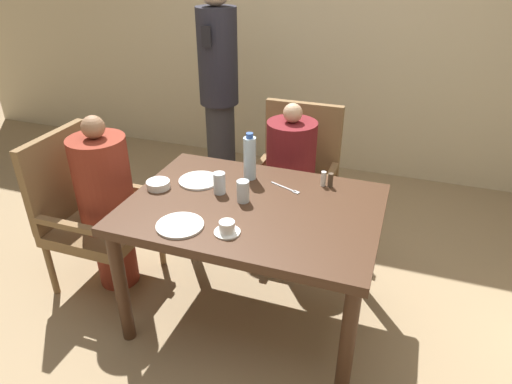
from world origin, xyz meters
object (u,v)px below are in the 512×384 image
diner_in_far_chair (290,178)px  glass_tall_mid (243,191)px  teacup_with_saucer (227,228)px  chair_far_side (296,174)px  chair_left_side (87,209)px  diner_in_left_chair (107,203)px  standing_host (219,88)px  plate_main_left (199,180)px  plate_main_right (180,225)px  glass_tall_near (219,183)px  bowl_small (159,184)px  water_bottle (250,158)px

diner_in_far_chair → glass_tall_mid: 0.76m
teacup_with_saucer → chair_far_side: bearing=88.8°
chair_left_side → diner_in_left_chair: 0.17m
diner_in_far_chair → standing_host: standing_host is taller
chair_far_side → plate_main_left: size_ratio=4.23×
diner_in_left_chair → diner_in_far_chair: 1.16m
chair_left_side → glass_tall_mid: size_ratio=8.23×
chair_left_side → plate_main_left: (0.69, 0.14, 0.24)m
diner_in_far_chair → teacup_with_saucer: (-0.03, -1.01, 0.22)m
standing_host → plate_main_left: (0.35, -1.10, -0.20)m
diner_in_left_chair → plate_main_right: size_ratio=4.87×
chair_far_side → plate_main_right: chair_far_side is taller
chair_left_side → teacup_with_saucer: size_ratio=7.77×
plate_main_left → diner_in_left_chair: bearing=-165.3°
diner_in_left_chair → glass_tall_mid: size_ratio=9.46×
standing_host → glass_tall_mid: standing_host is taller
chair_far_side → teacup_with_saucer: size_ratio=7.77×
diner_in_left_chair → chair_far_side: diner_in_left_chair is taller
plate_main_left → glass_tall_near: 0.19m
diner_in_left_chair → chair_left_side: bearing=180.0°
chair_far_side → chair_left_side: bearing=-140.4°
chair_far_side → glass_tall_mid: (-0.06, -0.86, 0.30)m
glass_tall_mid → chair_far_side: bearing=86.0°
standing_host → glass_tall_mid: (0.66, -1.23, -0.14)m
teacup_with_saucer → glass_tall_near: (-0.18, 0.34, 0.03)m
chair_far_side → diner_in_far_chair: bearing=-90.0°
diner_in_far_chair → glass_tall_near: size_ratio=8.98×
chair_left_side → plate_main_right: (0.81, -0.30, 0.24)m
diner_in_left_chair → teacup_with_saucer: diner_in_left_chair is taller
diner_in_left_chair → chair_far_side: (0.91, 0.88, -0.07)m
glass_tall_near → plate_main_right: bearing=-97.2°
plate_main_left → teacup_with_saucer: teacup_with_saucer is taller
bowl_small → chair_left_side: bearing=-179.5°
teacup_with_saucer → glass_tall_mid: glass_tall_mid is taller
teacup_with_saucer → glass_tall_near: size_ratio=1.06×
diner_in_left_chair → glass_tall_mid: bearing=1.2°
diner_in_left_chair → water_bottle: size_ratio=4.06×
plate_main_left → bowl_small: bearing=-142.1°
chair_left_side → glass_tall_near: chair_left_side is taller
chair_far_side → standing_host: standing_host is taller
plate_main_right → teacup_with_saucer: 0.23m
teacup_with_saucer → diner_in_far_chair: bearing=88.6°
chair_left_side → teacup_with_saucer: chair_left_side is taller
diner_in_left_chair → teacup_with_saucer: 0.95m
plate_main_left → glass_tall_near: bearing=-26.7°
chair_left_side → diner_in_far_chair: (1.06, 0.73, 0.04)m
teacup_with_saucer → water_bottle: water_bottle is taller
plate_main_right → teacup_with_saucer: bearing=5.7°
plate_main_left → water_bottle: water_bottle is taller
diner_in_far_chair → diner_in_left_chair: bearing=-141.4°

